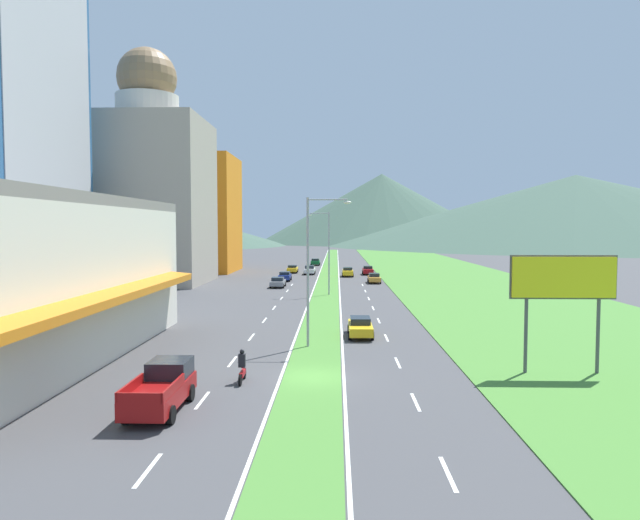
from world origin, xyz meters
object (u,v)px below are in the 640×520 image
at_px(car_2, 368,270).
at_px(car_3, 310,270).
at_px(car_4, 278,282).
at_px(billboard_roadside, 563,283).
at_px(car_1, 374,278).
at_px(street_lamp_mid, 327,248).
at_px(car_6, 360,327).
at_px(street_lamp_near, 312,262).
at_px(car_8, 292,269).
at_px(pickup_truck_0, 162,388).
at_px(car_7, 315,262).
at_px(motorcycle_rider, 242,369).
at_px(car_0, 285,276).
at_px(car_5, 348,272).

relative_size(car_2, car_3, 0.95).
xyz_separation_m(car_2, car_4, (-13.66, -21.66, -0.04)).
bearing_deg(billboard_roadside, car_1, 97.67).
bearing_deg(car_3, street_lamp_mid, -173.44).
bearing_deg(car_6, car_2, 176.28).
distance_m(street_lamp_near, billboard_roadside, 15.96).
bearing_deg(car_8, car_1, -143.64).
bearing_deg(car_1, car_2, -179.57).
xyz_separation_m(car_3, pickup_truck_0, (-3.19, -75.17, 0.19)).
bearing_deg(pickup_truck_0, car_7, -1.91).
bearing_deg(street_lamp_near, motorcycle_rider, -110.37).
height_order(car_2, car_3, car_3).
xyz_separation_m(car_0, car_8, (-0.03, 15.69, -0.00)).
distance_m(car_5, motorcycle_rider, 66.57).
distance_m(street_lamp_mid, motorcycle_rider, 39.99).
bearing_deg(billboard_roadside, car_4, 114.29).
xyz_separation_m(street_lamp_near, car_5, (3.57, 57.11, -5.12)).
relative_size(car_5, car_6, 0.88).
distance_m(car_3, car_4, 22.26).
bearing_deg(car_4, car_6, -164.28).
height_order(street_lamp_near, pickup_truck_0, street_lamp_near).
relative_size(street_lamp_near, car_2, 2.47).
distance_m(car_8, pickup_truck_0, 78.28).
xyz_separation_m(street_lamp_mid, car_8, (-6.87, 34.17, -5.03)).
bearing_deg(car_6, car_1, 174.79).
relative_size(car_0, pickup_truck_0, 0.83).
bearing_deg(street_lamp_near, car_7, 91.98).
bearing_deg(motorcycle_rider, car_5, -5.99).
distance_m(street_lamp_near, car_5, 57.45).
relative_size(car_6, car_8, 1.07).
height_order(car_0, car_6, same).
bearing_deg(car_0, street_lamp_near, -172.60).
bearing_deg(car_2, car_7, -157.51).
xyz_separation_m(car_0, motorcycle_rider, (2.97, -57.97, 0.00)).
height_order(car_6, car_8, car_6).
xyz_separation_m(street_lamp_mid, billboard_roadside, (13.93, -37.21, -0.59)).
distance_m(billboard_roadside, car_4, 50.96).
distance_m(car_3, car_7, 24.19).
xyz_separation_m(car_0, car_3, (3.26, 12.58, 0.05)).
xyz_separation_m(car_6, pickup_truck_0, (-9.76, -17.81, 0.24)).
xyz_separation_m(car_3, car_5, (6.66, -4.34, -0.00)).
bearing_deg(car_7, car_3, 179.71).
bearing_deg(car_4, car_8, -0.19).
xyz_separation_m(street_lamp_near, car_1, (7.30, 45.97, -5.17)).
bearing_deg(car_7, car_1, -165.49).
relative_size(street_lamp_mid, car_1, 2.39).
xyz_separation_m(car_1, car_7, (-10.27, 39.67, 0.02)).
relative_size(car_0, motorcycle_rider, 2.24).
bearing_deg(car_4, car_2, -32.23).
relative_size(car_6, pickup_truck_0, 0.87).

